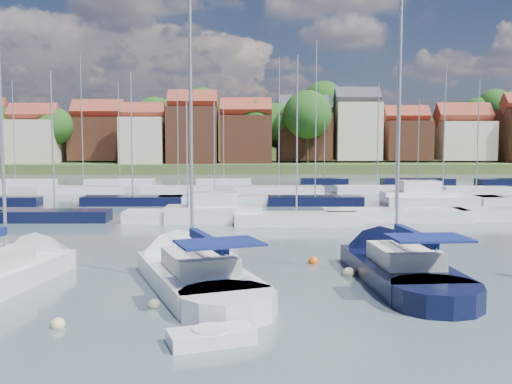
{
  "coord_description": "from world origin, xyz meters",
  "views": [
    {
      "loc": [
        -2.9,
        -21.5,
        5.84
      ],
      "look_at": [
        -2.32,
        14.0,
        2.75
      ],
      "focal_mm": 40.0,
      "sensor_mm": 36.0,
      "label": 1
    }
  ],
  "objects": [
    {
      "name": "ground",
      "position": [
        0.0,
        40.0,
        0.0
      ],
      "size": [
        260.0,
        260.0,
        0.0
      ],
      "primitive_type": "plane",
      "color": "#465760",
      "rests_on": "ground"
    },
    {
      "name": "sailboat_left",
      "position": [
        -12.79,
        2.94,
        0.35
      ],
      "size": [
        4.99,
        11.77,
        15.52
      ],
      "rotation": [
        0.0,
        0.0,
        1.39
      ],
      "color": "silver",
      "rests_on": "ground"
    },
    {
      "name": "sailboat_centre",
      "position": [
        -5.54,
        2.68,
        0.35
      ],
      "size": [
        7.58,
        13.15,
        17.29
      ],
      "rotation": [
        0.0,
        0.0,
        1.92
      ],
      "color": "silver",
      "rests_on": "ground"
    },
    {
      "name": "sailboat_navy",
      "position": [
        3.49,
        3.77,
        0.35
      ],
      "size": [
        4.07,
        12.7,
        17.29
      ],
      "rotation": [
        0.0,
        0.0,
        1.63
      ],
      "color": "black",
      "rests_on": "ground"
    },
    {
      "name": "tender",
      "position": [
        -3.93,
        -5.35,
        0.21
      ],
      "size": [
        2.72,
        1.88,
        0.54
      ],
      "rotation": [
        0.0,
        0.0,
        0.32
      ],
      "color": "silver",
      "rests_on": "ground"
    },
    {
      "name": "buoy_b",
      "position": [
        -8.88,
        -3.82,
        0.0
      ],
      "size": [
        0.45,
        0.45,
        0.45
      ],
      "primitive_type": "sphere",
      "color": "beige",
      "rests_on": "ground"
    },
    {
      "name": "buoy_c",
      "position": [
        -6.19,
        -1.69,
        0.0
      ],
      "size": [
        0.43,
        0.43,
        0.43
      ],
      "primitive_type": "sphere",
      "color": "beige",
      "rests_on": "ground"
    },
    {
      "name": "buoy_d",
      "position": [
        3.37,
        -2.98,
        0.0
      ],
      "size": [
        0.46,
        0.46,
        0.46
      ],
      "primitive_type": "sphere",
      "color": "beige",
      "rests_on": "ground"
    },
    {
      "name": "buoy_e",
      "position": [
        0.34,
        5.61,
        0.0
      ],
      "size": [
        0.51,
        0.51,
        0.51
      ],
      "primitive_type": "sphere",
      "color": "#D85914",
      "rests_on": "ground"
    },
    {
      "name": "buoy_h",
      "position": [
        1.59,
        3.07,
        0.0
      ],
      "size": [
        0.53,
        0.53,
        0.53
      ],
      "primitive_type": "sphere",
      "color": "beige",
      "rests_on": "ground"
    },
    {
      "name": "marina_field",
      "position": [
        1.91,
        35.15,
        0.43
      ],
      "size": [
        79.62,
        41.41,
        15.93
      ],
      "color": "silver",
      "rests_on": "ground"
    },
    {
      "name": "far_shore_town",
      "position": [
        2.23,
        132.67,
        4.61
      ],
      "size": [
        212.46,
        90.0,
        22.27
      ],
      "color": "#46542A",
      "rests_on": "ground"
    }
  ]
}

